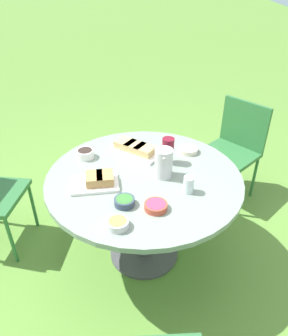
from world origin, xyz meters
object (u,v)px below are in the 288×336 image
at_px(chair_near_left, 235,144).
at_px(wine_glass, 168,145).
at_px(dining_table, 144,189).
at_px(water_pitcher, 164,163).

bearing_deg(chair_near_left, wine_glass, -46.34).
bearing_deg(wine_glass, chair_near_left, 133.66).
bearing_deg(dining_table, water_pitcher, 90.16).
bearing_deg(dining_table, wine_glass, 135.37).
relative_size(chair_near_left, wine_glass, 4.82).
bearing_deg(water_pitcher, chair_near_left, 138.84).
bearing_deg(water_pitcher, wine_glass, 166.99).
relative_size(water_pitcher, wine_glass, 1.06).
xyz_separation_m(water_pitcher, wine_glass, (-0.17, 0.04, 0.04)).
bearing_deg(chair_near_left, dining_table, -45.98).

